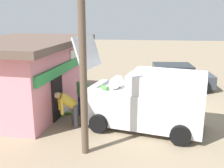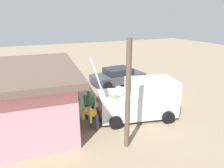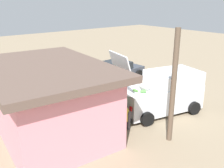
# 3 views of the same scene
# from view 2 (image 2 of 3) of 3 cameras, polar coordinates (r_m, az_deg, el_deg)

# --- Properties ---
(ground_plane) EXTENTS (60.00, 60.00, 0.00)m
(ground_plane) POSITION_cam_2_polar(r_m,az_deg,el_deg) (12.47, 3.69, -4.74)
(ground_plane) COLOR gray
(storefront_bar) EXTENTS (6.79, 4.93, 2.86)m
(storefront_bar) POSITION_cam_2_polar(r_m,az_deg,el_deg) (10.13, -22.86, -3.02)
(storefront_bar) COLOR pink
(storefront_bar) RESTS_ON ground_plane
(delivery_van) EXTENTS (2.86, 4.59, 3.13)m
(delivery_van) POSITION_cam_2_polar(r_m,az_deg,el_deg) (10.22, 8.12, -4.38)
(delivery_van) COLOR silver
(delivery_van) RESTS_ON ground_plane
(parked_sedan) EXTENTS (2.44, 4.24, 1.28)m
(parked_sedan) POSITION_cam_2_polar(r_m,az_deg,el_deg) (15.31, 1.76, 2.28)
(parked_sedan) COLOR #383D47
(parked_sedan) RESTS_ON ground_plane
(vendor_standing) EXTENTS (0.45, 0.53, 1.61)m
(vendor_standing) POSITION_cam_2_polar(r_m,az_deg,el_deg) (9.93, -6.68, -5.46)
(vendor_standing) COLOR navy
(vendor_standing) RESTS_ON ground_plane
(customer_bending) EXTENTS (0.70, 0.77, 1.31)m
(customer_bending) POSITION_cam_2_polar(r_m,az_deg,el_deg) (8.97, -6.21, -8.98)
(customer_bending) COLOR #4C4C51
(customer_bending) RESTS_ON ground_plane
(unloaded_banana_pile) EXTENTS (0.78, 0.94, 0.44)m
(unloaded_banana_pile) POSITION_cam_2_polar(r_m,az_deg,el_deg) (10.05, -11.73, -9.98)
(unloaded_banana_pile) COLOR silver
(unloaded_banana_pile) RESTS_ON ground_plane
(paint_bucket) EXTENTS (0.27, 0.27, 0.40)m
(paint_bucket) POSITION_cam_2_polar(r_m,az_deg,el_deg) (13.20, -10.38, -2.71)
(paint_bucket) COLOR #BF3F33
(paint_bucket) RESTS_ON ground_plane
(utility_pole) EXTENTS (0.20, 0.20, 4.36)m
(utility_pole) POSITION_cam_2_polar(r_m,az_deg,el_deg) (7.33, 4.70, -3.76)
(utility_pole) COLOR brown
(utility_pole) RESTS_ON ground_plane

